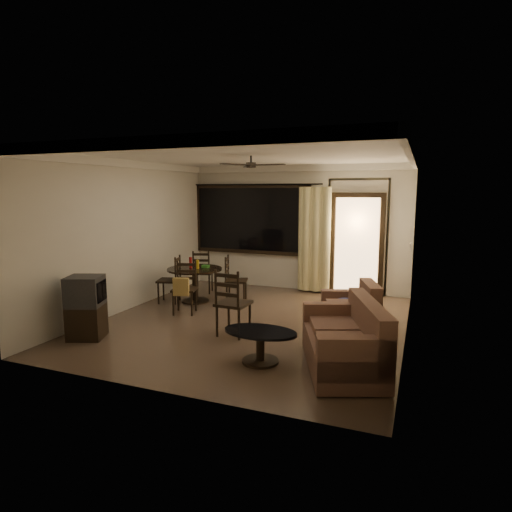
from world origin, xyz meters
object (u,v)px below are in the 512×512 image
at_px(dining_chair_west, 170,289).
at_px(side_chair, 233,315).
at_px(dining_chair_south, 185,297).
at_px(sofa, 347,343).
at_px(dining_chair_north, 203,280).
at_px(dining_table, 195,275).
at_px(coffee_table, 260,341).
at_px(dining_chair_east, 236,289).
at_px(armchair, 353,314).
at_px(tv_cabinet, 86,307).

bearing_deg(dining_chair_west, side_chair, 39.70).
height_order(dining_chair_south, sofa, dining_chair_south).
distance_m(dining_chair_west, dining_chair_north, 1.02).
xyz_separation_m(dining_table, side_chair, (1.57, -1.59, -0.23)).
distance_m(dining_table, coffee_table, 3.40).
distance_m(dining_chair_south, side_chair, 1.53).
xyz_separation_m(dining_table, dining_chair_west, (-0.45, -0.24, -0.26)).
bearing_deg(side_chair, dining_chair_east, -63.76).
bearing_deg(dining_chair_north, coffee_table, 112.29).
height_order(coffee_table, side_chair, side_chair).
xyz_separation_m(armchair, coffee_table, (-0.96, -1.54, -0.05)).
bearing_deg(dining_chair_north, tv_cabinet, 69.38).
bearing_deg(side_chair, dining_chair_north, -49.12).
height_order(tv_cabinet, armchair, tv_cabinet).
xyz_separation_m(dining_chair_south, sofa, (3.20, -1.41, 0.04)).
height_order(dining_chair_west, dining_chair_east, same).
distance_m(dining_chair_east, side_chair, 1.98).
height_order(dining_chair_east, sofa, dining_chair_east).
relative_size(dining_chair_west, armchair, 0.92).
distance_m(dining_chair_north, tv_cabinet, 3.29).
height_order(dining_chair_west, side_chair, side_chair).
distance_m(dining_table, sofa, 4.11).
height_order(dining_chair_east, side_chair, side_chair).
relative_size(coffee_table, side_chair, 0.93).
distance_m(dining_table, armchair, 3.43).
height_order(dining_chair_north, sofa, dining_chair_north).
relative_size(dining_chair_south, side_chair, 0.90).
bearing_deg(dining_table, sofa, -33.01).
relative_size(dining_chair_west, sofa, 0.53).
xyz_separation_m(dining_chair_north, side_chair, (1.79, -2.34, 0.03)).
bearing_deg(dining_table, coffee_table, -46.16).
xyz_separation_m(tv_cabinet, sofa, (3.90, 0.29, -0.14)).
distance_m(dining_chair_east, armchair, 2.75).
xyz_separation_m(dining_table, dining_chair_south, (0.24, -0.82, -0.24)).
distance_m(dining_chair_north, sofa, 4.73).
bearing_deg(dining_chair_north, dining_chair_east, 136.76).
distance_m(dining_table, tv_cabinet, 2.57).
relative_size(dining_chair_east, coffee_table, 0.96).
height_order(dining_table, dining_chair_west, dining_chair_west).
bearing_deg(dining_chair_south, dining_chair_north, 90.00).
height_order(dining_chair_south, armchair, dining_chair_south).
relative_size(dining_chair_west, tv_cabinet, 0.99).
distance_m(dining_chair_west, sofa, 4.37).
bearing_deg(dining_chair_south, dining_chair_east, 45.70).
relative_size(dining_chair_south, coffee_table, 0.96).
xyz_separation_m(dining_chair_west, sofa, (3.89, -2.00, 0.06)).
xyz_separation_m(dining_chair_east, dining_chair_south, (-0.56, -1.06, 0.02)).
bearing_deg(armchair, dining_chair_south, 159.55).
height_order(dining_chair_east, armchair, dining_chair_east).
bearing_deg(armchair, dining_chair_north, 135.90).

